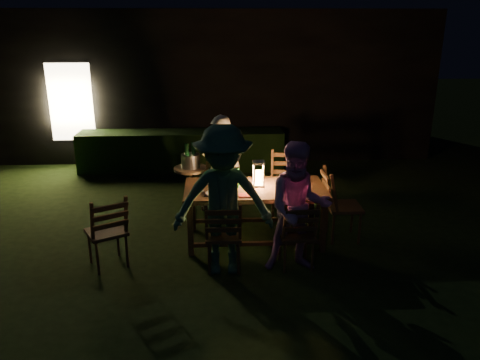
{
  "coord_description": "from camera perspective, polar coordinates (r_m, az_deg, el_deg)",
  "views": [
    {
      "loc": [
        0.2,
        -5.74,
        2.91
      ],
      "look_at": [
        0.54,
        0.48,
        0.82
      ],
      "focal_mm": 35.0,
      "sensor_mm": 36.0,
      "label": 1
    }
  ],
  "objects": [
    {
      "name": "chair_near_right",
      "position": [
        5.91,
        6.87,
        -7.95
      ],
      "size": [
        0.45,
        0.48,
        0.95
      ],
      "rotation": [
        0.0,
        0.0,
        0.06
      ],
      "color": "#4D2E19",
      "rests_on": "ground"
    },
    {
      "name": "person_opp_right",
      "position": [
        5.65,
        7.15,
        -3.4
      ],
      "size": [
        0.79,
        0.62,
        1.62
      ],
      "primitive_type": "imported",
      "rotation": [
        0.0,
        0.0,
        0.0
      ],
      "color": "#CE8DC9",
      "rests_on": "ground"
    },
    {
      "name": "bottle_table",
      "position": [
        6.29,
        -0.4,
        0.26
      ],
      "size": [
        0.07,
        0.07,
        0.28
      ],
      "primitive_type": "cylinder",
      "color": "#0F471E",
      "rests_on": "dining_table"
    },
    {
      "name": "person_house_side",
      "position": [
        7.1,
        -2.34,
        1.45
      ],
      "size": [
        0.6,
        0.4,
        1.65
      ],
      "primitive_type": "imported",
      "rotation": [
        0.0,
        0.0,
        3.14
      ],
      "color": "beige",
      "rests_on": "ground"
    },
    {
      "name": "ice_bucket",
      "position": [
        7.45,
        -6.05,
        2.33
      ],
      "size": [
        0.3,
        0.3,
        0.22
      ],
      "primitive_type": "cylinder",
      "color": "#A5A8AD",
      "rests_on": "side_table"
    },
    {
      "name": "chair_far_right",
      "position": [
        7.3,
        5.61,
        -2.27
      ],
      "size": [
        0.53,
        0.57,
        1.08
      ],
      "rotation": [
        0.0,
        0.0,
        3.04
      ],
      "color": "#4D2E19",
      "rests_on": "ground"
    },
    {
      "name": "plate_near_left",
      "position": [
        6.12,
        -3.1,
        -1.61
      ],
      "size": [
        0.25,
        0.25,
        0.01
      ],
      "primitive_type": "cylinder",
      "color": "white",
      "rests_on": "dining_table"
    },
    {
      "name": "bottle_bucket_b",
      "position": [
        7.47,
        -5.66,
        2.79
      ],
      "size": [
        0.07,
        0.07,
        0.32
      ],
      "primitive_type": "cylinder",
      "color": "#0F471E",
      "rests_on": "side_table"
    },
    {
      "name": "chair_end",
      "position": [
        6.74,
        12.3,
        -4.48
      ],
      "size": [
        0.51,
        0.48,
        1.06
      ],
      "rotation": [
        0.0,
        0.0,
        -1.58
      ],
      "color": "#4D2E19",
      "rests_on": "ground"
    },
    {
      "name": "napkin_left",
      "position": [
        6.04,
        0.7,
        -1.87
      ],
      "size": [
        0.18,
        0.14,
        0.01
      ],
      "primitive_type": "cube",
      "color": "red",
      "rests_on": "dining_table"
    },
    {
      "name": "dining_table",
      "position": [
        6.38,
        1.85,
        -1.56
      ],
      "size": [
        1.92,
        0.96,
        0.8
      ],
      "rotation": [
        0.0,
        0.0,
        0.0
      ],
      "color": "#4D2E19",
      "rests_on": "ground"
    },
    {
      "name": "wineglass_e",
      "position": [
        6.04,
        1.17,
        -1.07
      ],
      "size": [
        0.06,
        0.06,
        0.18
      ],
      "primitive_type": null,
      "color": "silver",
      "rests_on": "dining_table"
    },
    {
      "name": "plate_far_right",
      "position": [
        6.61,
        5.58,
        -0.12
      ],
      "size": [
        0.25,
        0.25,
        0.01
      ],
      "primitive_type": "cylinder",
      "color": "white",
      "rests_on": "dining_table"
    },
    {
      "name": "wineglass_b",
      "position": [
        6.19,
        -4.69,
        -0.62
      ],
      "size": [
        0.06,
        0.06,
        0.18
      ],
      "primitive_type": null,
      "color": "#59070F",
      "rests_on": "dining_table"
    },
    {
      "name": "wineglass_a",
      "position": [
        6.57,
        -0.96,
        0.59
      ],
      "size": [
        0.06,
        0.06,
        0.18
      ],
      "primitive_type": null,
      "color": "#59070F",
      "rests_on": "dining_table"
    },
    {
      "name": "plate_near_right",
      "position": [
        6.2,
        6.18,
        -1.42
      ],
      "size": [
        0.25,
        0.25,
        0.01
      ],
      "primitive_type": "cylinder",
      "color": "white",
      "rests_on": "dining_table"
    },
    {
      "name": "plate_far_left",
      "position": [
        6.54,
        -3.12,
        -0.28
      ],
      "size": [
        0.25,
        0.25,
        0.01
      ],
      "primitive_type": "cylinder",
      "color": "white",
      "rests_on": "dining_table"
    },
    {
      "name": "chair_near_left",
      "position": [
        5.82,
        -1.99,
        -8.17
      ],
      "size": [
        0.45,
        0.48,
        0.97
      ],
      "rotation": [
        0.0,
        0.0,
        -0.03
      ],
      "color": "#4D2E19",
      "rests_on": "ground"
    },
    {
      "name": "chair_far_left",
      "position": [
        7.23,
        -2.3,
        -2.79
      ],
      "size": [
        0.46,
        0.49,
        0.93
      ],
      "rotation": [
        0.0,
        0.0,
        3.25
      ],
      "color": "#4D2E19",
      "rests_on": "ground"
    },
    {
      "name": "napkin_right",
      "position": [
        6.15,
        7.22,
        -1.66
      ],
      "size": [
        0.18,
        0.14,
        0.01
      ],
      "primitive_type": "cube",
      "color": "red",
      "rests_on": "dining_table"
    },
    {
      "name": "garden_envelope",
      "position": [
        11.97,
        -4.19,
        12.09
      ],
      "size": [
        40.0,
        40.0,
        3.2
      ],
      "color": "black",
      "rests_on": "ground"
    },
    {
      "name": "chair_spare",
      "position": [
        6.1,
        -15.79,
        -7.5
      ],
      "size": [
        0.62,
        0.64,
        1.0
      ],
      "rotation": [
        0.0,
        0.0,
        0.5
      ],
      "color": "#4D2E19",
      "rests_on": "ground"
    },
    {
      "name": "person_opp_left",
      "position": [
        5.52,
        -2.04,
        -2.6
      ],
      "size": [
        1.19,
        0.69,
        1.84
      ],
      "primitive_type": "imported",
      "rotation": [
        0.0,
        0.0,
        0.0
      ],
      "color": "#2D5B44",
      "rests_on": "ground"
    },
    {
      "name": "wineglass_c",
      "position": [
        6.1,
        4.9,
        -0.93
      ],
      "size": [
        0.06,
        0.06,
        0.18
      ],
      "primitive_type": null,
      "color": "#59070F",
      "rests_on": "dining_table"
    },
    {
      "name": "lantern",
      "position": [
        6.36,
        2.28,
        0.6
      ],
      "size": [
        0.16,
        0.16,
        0.35
      ],
      "color": "white",
      "rests_on": "dining_table"
    },
    {
      "name": "wineglass_d",
      "position": [
        6.58,
        7.11,
        0.46
      ],
      "size": [
        0.06,
        0.06,
        0.18
      ],
      "primitive_type": null,
      "color": "#59070F",
      "rests_on": "dining_table"
    },
    {
      "name": "side_table",
      "position": [
        7.51,
        -6.0,
        0.88
      ],
      "size": [
        0.54,
        0.54,
        0.73
      ],
      "color": "brown",
      "rests_on": "ground"
    },
    {
      "name": "phone",
      "position": [
        6.05,
        -3.76,
        -1.91
      ],
      "size": [
        0.14,
        0.07,
        0.01
      ],
      "primitive_type": "cube",
      "color": "black",
      "rests_on": "dining_table"
    },
    {
      "name": "bottle_bucket_a",
      "position": [
        7.4,
        -6.46,
        2.6
      ],
      "size": [
        0.07,
        0.07,
        0.32
      ],
      "primitive_type": "cylinder",
      "color": "#0F471E",
      "rests_on": "side_table"
    }
  ]
}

